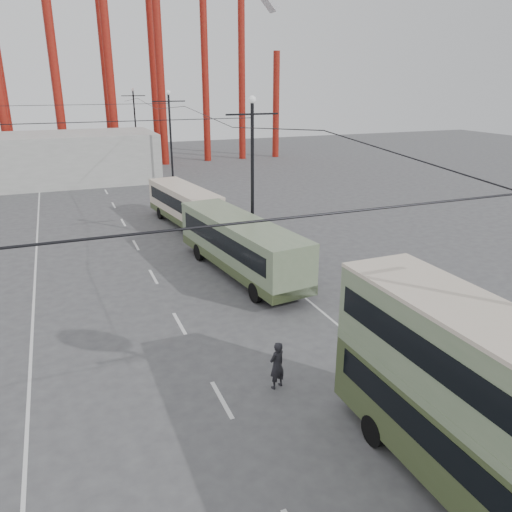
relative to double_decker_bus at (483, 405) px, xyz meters
name	(u,v)px	position (x,y,z in m)	size (l,w,h in m)	color
ground	(303,474)	(-3.52, 2.28, -2.79)	(160.00, 160.00, 0.00)	#464648
road_markings	(144,256)	(-4.38, 21.98, -2.79)	(12.52, 120.00, 0.01)	silver
lamp_post_mid	(252,177)	(2.08, 20.28, 1.89)	(3.20, 0.44, 9.32)	black
lamp_post_far	(171,140)	(2.08, 42.28, 1.89)	(3.20, 0.44, 9.32)	black
lamp_post_distant	(135,123)	(2.08, 64.28, 1.89)	(3.20, 0.44, 9.32)	black
fairground_shed	(47,159)	(-9.52, 49.28, -0.29)	(22.00, 10.00, 5.00)	#A3A39E
double_decker_bus	(483,405)	(0.00, 0.00, 0.00)	(2.44, 9.30, 4.98)	#3B4827
single_decker_green	(241,244)	(0.06, 16.90, -1.06)	(3.88, 11.10, 3.07)	#687B5A
single_decker_cream	(184,204)	(-0.32, 27.85, -1.20)	(3.51, 9.30, 2.82)	beige
pedestrian	(277,365)	(-2.52, 6.27, -1.92)	(0.63, 0.42, 1.74)	black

